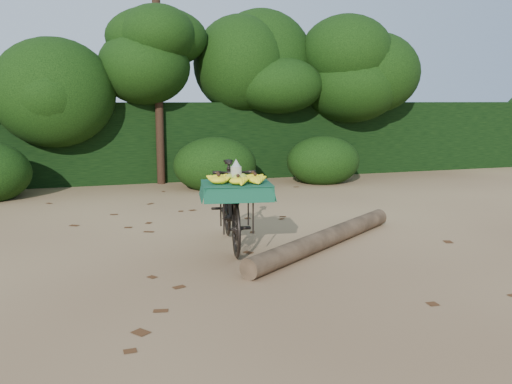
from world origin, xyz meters
name	(u,v)px	position (x,y,z in m)	size (l,w,h in m)	color
ground	(180,244)	(0.00, 0.00, 0.00)	(80.00, 80.00, 0.00)	tan
vendor_bicycle	(231,203)	(0.61, -0.32, 0.56)	(0.93, 1.91, 1.09)	black
fallen_log	(326,238)	(1.74, -0.71, 0.12)	(0.23, 0.23, 3.22)	brown
hedge_backdrop	(133,141)	(0.00, 6.30, 0.90)	(26.00, 1.80, 1.80)	black
tree_row	(104,93)	(-0.65, 5.50, 2.00)	(14.50, 2.00, 4.00)	black
bush_clumps	(168,169)	(0.50, 4.30, 0.45)	(8.80, 1.70, 0.90)	black
leaf_litter	(172,232)	(0.00, 0.65, 0.01)	(7.00, 7.30, 0.01)	#462712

